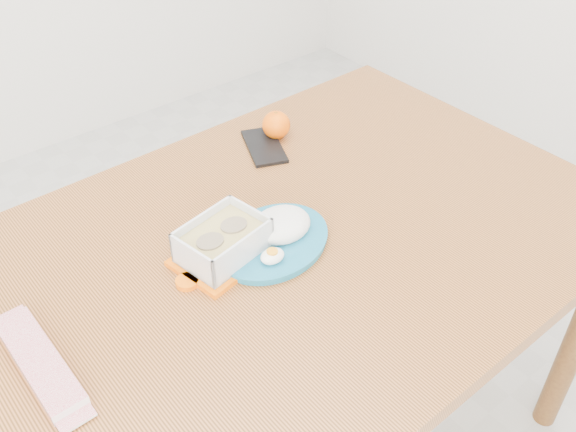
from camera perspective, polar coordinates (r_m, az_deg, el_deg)
ground at (r=1.91m, az=-1.53°, el=-17.15°), size 3.50×3.50×0.00m
dining_table at (r=1.33m, az=0.00°, el=-4.84°), size 1.37×0.92×0.75m
food_container at (r=1.22m, az=-5.81°, el=-2.35°), size 0.20×0.17×0.08m
orange_fruit at (r=1.57m, az=-1.06°, el=8.10°), size 0.07×0.07×0.07m
rice_plate at (r=1.26m, az=-1.11°, el=-1.62°), size 0.29×0.29×0.07m
candy_bar at (r=1.13m, az=-21.22°, el=-12.00°), size 0.06×0.24×0.02m
smartphone at (r=1.54m, az=-2.14°, el=6.21°), size 0.13×0.18×0.01m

